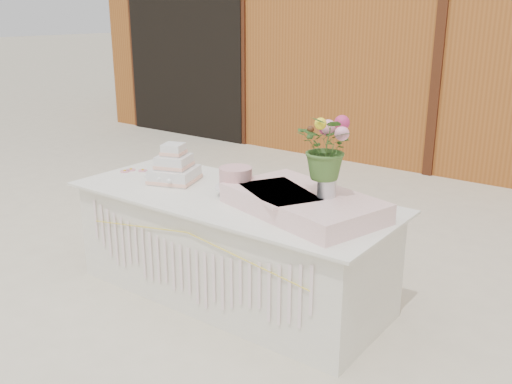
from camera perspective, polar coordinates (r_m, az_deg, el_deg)
ground at (r=4.34m, az=-2.40°, el=-10.08°), size 80.00×80.00×0.00m
barn at (r=9.30m, az=22.10°, el=14.40°), size 12.60×4.60×3.30m
cake_table at (r=4.17m, az=-2.51°, el=-5.39°), size 2.40×1.00×0.77m
wedding_cake at (r=4.38m, az=-8.17°, el=2.30°), size 0.42×0.42×0.30m
pink_cake_stand at (r=3.98m, az=-2.05°, el=1.16°), size 0.29×0.29×0.21m
satin_runner at (r=3.70m, az=4.70°, el=-1.08°), size 1.16×0.86×0.13m
flower_vase at (r=3.60m, az=7.09°, el=0.78°), size 0.12×0.12×0.16m
bouquet at (r=3.53m, az=7.26°, el=5.21°), size 0.39×0.34×0.41m
loose_flowers at (r=4.81m, az=-11.23°, el=2.43°), size 0.26×0.39×0.02m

